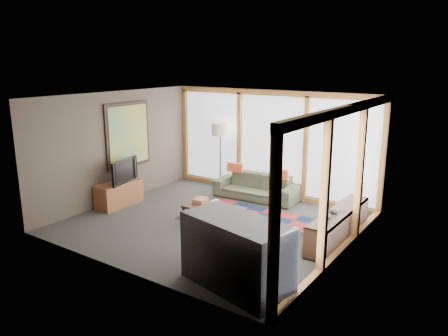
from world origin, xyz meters
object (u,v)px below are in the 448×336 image
Objects in this scene: bookshelf at (338,226)px; floor_lamp at (220,157)px; television at (121,171)px; tv_console at (119,194)px; coffee_table at (214,216)px; bar_counter at (237,253)px; sofa at (256,187)px.

floor_lamp is at bearing 158.92° from bookshelf.
bookshelf is 4.93m from television.
television is (-1.13, -2.33, -0.04)m from floor_lamp.
television reaches higher than tv_console.
tv_console is (-2.57, -0.19, 0.08)m from coffee_table.
television is 0.57× the size of bar_counter.
floor_lamp reaches higher than tv_console.
television is at bearing -115.83° from floor_lamp.
sofa is 1.65× the size of coffee_table.
bookshelf is (3.69, -1.42, -0.59)m from floor_lamp.
sofa is 1.81× the size of tv_console.
coffee_table is at bearing -57.83° from floor_lamp.
bookshelf is (2.54, -1.31, -0.01)m from sofa.
sofa is 3.22m from television.
tv_console is at bearing -139.89° from sofa.
floor_lamp reaches higher than bookshelf.
tv_console is at bearing 95.23° from television.
bookshelf is at bearing 88.32° from bar_counter.
bar_counter is at bearing -52.28° from floor_lamp.
bookshelf reaches higher than tv_console.
bookshelf is 4.99m from tv_console.
tv_console is 1.17× the size of television.
television is (-2.27, -2.22, 0.54)m from sofa.
floor_lamp reaches higher than coffee_table.
bar_counter reaches higher than coffee_table.
coffee_table is at bearing -162.29° from bookshelf.
floor_lamp is 2.59m from television.
tv_console is 0.67× the size of bar_counter.
tv_console is at bearing -175.70° from coffee_table.
floor_lamp is 5.00m from bar_counter.
sofa is at bearing 128.83° from bar_counter.
bar_counter is at bearing -46.52° from coffee_table.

